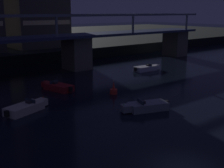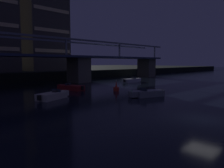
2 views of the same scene
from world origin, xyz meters
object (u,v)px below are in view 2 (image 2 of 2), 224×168
(channel_buoy, at_px, (116,88))
(speedboat_near_right, at_px, (147,93))
(speedboat_near_center, at_px, (53,96))
(river_bridge, at_px, (21,64))
(tower_east_tall, at_px, (43,22))
(speedboat_mid_left, at_px, (132,80))
(speedboat_near_left, at_px, (71,88))

(channel_buoy, bearing_deg, speedboat_near_right, -100.99)
(speedboat_near_center, xyz_separation_m, channel_buoy, (11.04, -0.37, 0.06))
(channel_buoy, bearing_deg, river_bridge, 115.32)
(tower_east_tall, height_order, speedboat_mid_left, tower_east_tall)
(tower_east_tall, xyz_separation_m, speedboat_near_right, (-7.84, -41.50, -15.46))
(river_bridge, xyz_separation_m, channel_buoy, (7.85, -16.58, -3.72))
(river_bridge, relative_size, speedboat_near_center, 16.52)
(speedboat_near_center, distance_m, speedboat_mid_left, 25.81)
(tower_east_tall, distance_m, speedboat_near_center, 41.48)
(speedboat_near_right, bearing_deg, tower_east_tall, 79.30)
(river_bridge, height_order, speedboat_near_left, river_bridge)
(speedboat_near_right, bearing_deg, speedboat_near_left, 103.63)
(speedboat_near_center, relative_size, channel_buoy, 2.91)
(river_bridge, distance_m, speedboat_mid_left, 23.46)
(speedboat_near_right, distance_m, channel_buoy, 7.00)
(speedboat_near_center, bearing_deg, river_bridge, 78.86)
(speedboat_near_center, relative_size, speedboat_mid_left, 0.98)
(speedboat_near_left, xyz_separation_m, speedboat_near_right, (3.11, -12.81, 0.00))
(speedboat_near_left, xyz_separation_m, speedboat_near_center, (-6.60, -5.57, 0.00))
(speedboat_near_left, relative_size, channel_buoy, 2.96)
(speedboat_near_left, height_order, speedboat_mid_left, same)
(speedboat_near_left, height_order, speedboat_near_center, same)
(river_bridge, height_order, tower_east_tall, tower_east_tall)
(river_bridge, relative_size, speedboat_mid_left, 16.19)
(speedboat_mid_left, bearing_deg, channel_buoy, -149.74)
(river_bridge, distance_m, speedboat_near_left, 11.80)
(speedboat_near_center, distance_m, speedboat_near_right, 12.11)
(speedboat_mid_left, xyz_separation_m, channel_buoy, (-13.64, -7.95, 0.06))
(speedboat_near_left, xyz_separation_m, speedboat_mid_left, (18.08, 2.01, 0.00))
(river_bridge, relative_size, tower_east_tall, 3.06)
(speedboat_near_right, bearing_deg, channel_buoy, 79.01)
(river_bridge, height_order, speedboat_mid_left, river_bridge)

